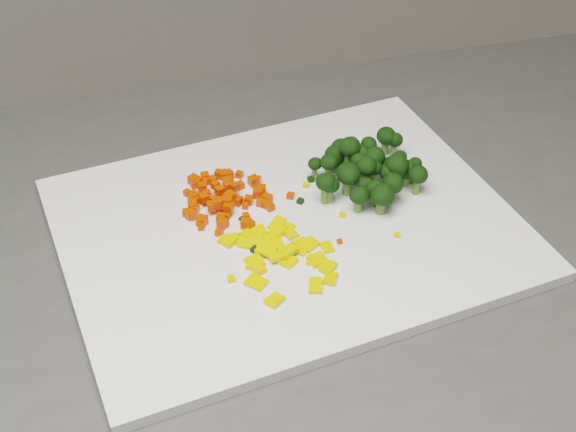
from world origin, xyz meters
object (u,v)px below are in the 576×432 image
object	(u,v)px
cutting_board	(288,228)
carrot_pile	(223,194)
broccoli_pile	(365,159)
pepper_pile	(275,257)

from	to	relation	value
cutting_board	carrot_pile	xyz separation A→B (m)	(-0.06, 0.05, 0.02)
cutting_board	broccoli_pile	distance (m)	0.12
broccoli_pile	carrot_pile	bearing A→B (deg)	178.49
carrot_pile	broccoli_pile	distance (m)	0.17
carrot_pile	pepper_pile	world-z (taller)	carrot_pile
cutting_board	pepper_pile	world-z (taller)	pepper_pile
cutting_board	carrot_pile	distance (m)	0.08
carrot_pile	pepper_pile	size ratio (longest dim) A/B	0.86
cutting_board	pepper_pile	bearing A→B (deg)	-119.15
carrot_pile	pepper_pile	xyz separation A→B (m)	(0.03, -0.11, -0.01)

